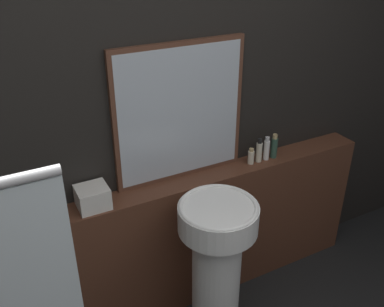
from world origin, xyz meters
The scene contains 9 objects.
wall_back centered at (0.00, 1.64, 1.25)m, with size 8.00×0.06×2.50m.
vanity_counter centered at (0.00, 1.52, 0.45)m, with size 2.48×0.18×0.89m.
pedestal_sink centered at (-0.01, 1.14, 0.56)m, with size 0.41×0.41×0.96m.
mirror centered at (0.00, 1.59, 1.28)m, with size 0.77×0.03×0.78m.
towel_stack centered at (-0.55, 1.52, 0.95)m, with size 0.16×0.15×0.12m.
shampoo_bottle centered at (0.44, 1.52, 0.94)m, with size 0.04×0.04×0.10m.
conditioner_bottle centered at (0.50, 1.52, 0.96)m, with size 0.04×0.04×0.15m.
lotion_bottle centered at (0.56, 1.52, 0.96)m, with size 0.04×0.04×0.15m.
body_wash_bottle centered at (0.62, 1.52, 0.97)m, with size 0.04×0.04×0.16m.
Camera 1 is at (-0.95, -0.35, 2.18)m, focal length 40.00 mm.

